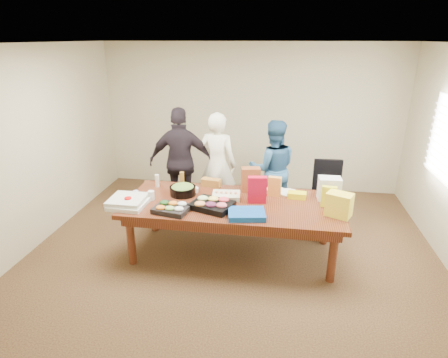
% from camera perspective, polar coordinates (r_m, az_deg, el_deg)
% --- Properties ---
extents(floor, '(5.50, 5.00, 0.02)m').
position_cam_1_polar(floor, '(5.23, 1.30, -11.21)').
color(floor, '#47301E').
rests_on(floor, ground).
extents(ceiling, '(5.50, 5.00, 0.02)m').
position_cam_1_polar(ceiling, '(4.43, 1.61, 20.14)').
color(ceiling, white).
rests_on(ceiling, wall_back).
extents(wall_back, '(5.50, 0.04, 2.70)m').
position_cam_1_polar(wall_back, '(7.06, 4.12, 9.23)').
color(wall_back, beige).
rests_on(wall_back, floor).
extents(wall_front, '(5.50, 0.04, 2.70)m').
position_cam_1_polar(wall_front, '(2.43, -6.53, -14.86)').
color(wall_front, beige).
rests_on(wall_front, floor).
extents(wall_left, '(0.04, 5.00, 2.70)m').
position_cam_1_polar(wall_left, '(5.68, -27.31, 4.08)').
color(wall_left, beige).
rests_on(wall_left, floor).
extents(window_blinds, '(0.04, 1.36, 1.00)m').
position_cam_1_polar(window_blinds, '(5.57, 30.97, 4.73)').
color(window_blinds, beige).
rests_on(window_blinds, wall_right).
extents(conference_table, '(2.80, 1.20, 0.75)m').
position_cam_1_polar(conference_table, '(5.03, 1.34, -7.49)').
color(conference_table, '#4C1C0F').
rests_on(conference_table, floor).
extents(office_chair, '(0.53, 0.53, 1.00)m').
position_cam_1_polar(office_chair, '(5.80, 15.39, -2.89)').
color(office_chair, black).
rests_on(office_chair, floor).
extents(person_center, '(0.67, 0.49, 1.70)m').
position_cam_1_polar(person_center, '(5.99, -1.02, 2.19)').
color(person_center, white).
rests_on(person_center, floor).
extents(person_right, '(0.85, 0.71, 1.58)m').
position_cam_1_polar(person_right, '(6.02, 7.41, 1.54)').
color(person_right, '#295681').
rests_on(person_right, floor).
extents(person_left, '(1.08, 0.56, 1.76)m').
position_cam_1_polar(person_left, '(6.07, -6.51, 2.61)').
color(person_left, black).
rests_on(person_left, floor).
extents(veggie_tray, '(0.47, 0.40, 0.06)m').
position_cam_1_polar(veggie_tray, '(4.66, -7.99, -4.54)').
color(veggie_tray, black).
rests_on(veggie_tray, conference_table).
extents(fruit_tray, '(0.59, 0.52, 0.08)m').
position_cam_1_polar(fruit_tray, '(4.70, -1.82, -4.02)').
color(fruit_tray, black).
rests_on(fruit_tray, conference_table).
extents(sheet_cake, '(0.39, 0.31, 0.06)m').
position_cam_1_polar(sheet_cake, '(4.99, 0.33, -2.55)').
color(sheet_cake, beige).
rests_on(sheet_cake, conference_table).
extents(salad_bowl, '(0.38, 0.38, 0.11)m').
position_cam_1_polar(salad_bowl, '(5.12, -6.31, -1.76)').
color(salad_bowl, black).
rests_on(salad_bowl, conference_table).
extents(chip_bag_blue, '(0.48, 0.39, 0.07)m').
position_cam_1_polar(chip_bag_blue, '(4.49, 3.46, -5.35)').
color(chip_bag_blue, '#0F4CA6').
rests_on(chip_bag_blue, conference_table).
extents(chip_bag_red, '(0.25, 0.13, 0.35)m').
position_cam_1_polar(chip_bag_red, '(4.82, 5.07, -1.65)').
color(chip_bag_red, red).
rests_on(chip_bag_red, conference_table).
extents(chip_bag_yellow, '(0.19, 0.09, 0.27)m').
position_cam_1_polar(chip_bag_yellow, '(4.88, 15.68, -2.60)').
color(chip_bag_yellow, yellow).
rests_on(chip_bag_yellow, conference_table).
extents(chip_bag_orange, '(0.18, 0.10, 0.27)m').
position_cam_1_polar(chip_bag_orange, '(5.07, 7.72, -1.13)').
color(chip_bag_orange, orange).
rests_on(chip_bag_orange, conference_table).
extents(mayo_jar, '(0.11, 0.11, 0.15)m').
position_cam_1_polar(mayo_jar, '(5.10, 4.73, -1.58)').
color(mayo_jar, silver).
rests_on(mayo_jar, conference_table).
extents(mustard_bottle, '(0.07, 0.07, 0.18)m').
position_cam_1_polar(mustard_bottle, '(5.20, 5.16, -0.92)').
color(mustard_bottle, '#CBD600').
rests_on(mustard_bottle, conference_table).
extents(dressing_bottle, '(0.08, 0.08, 0.20)m').
position_cam_1_polar(dressing_bottle, '(5.44, -6.41, 0.07)').
color(dressing_bottle, olive).
rests_on(dressing_bottle, conference_table).
extents(ranch_bottle, '(0.06, 0.06, 0.18)m').
position_cam_1_polar(ranch_bottle, '(5.43, -10.16, -0.24)').
color(ranch_bottle, beige).
rests_on(ranch_bottle, conference_table).
extents(banana_bunch, '(0.26, 0.16, 0.08)m').
position_cam_1_polar(banana_bunch, '(5.08, 11.07, -2.43)').
color(banana_bunch, '#F8EF13').
rests_on(banana_bunch, conference_table).
extents(bread_loaf, '(0.29, 0.17, 0.11)m').
position_cam_1_polar(bread_loaf, '(5.38, -1.97, -0.54)').
color(bread_loaf, '#9C6826').
rests_on(bread_loaf, conference_table).
extents(kraft_bag, '(0.28, 0.20, 0.33)m').
position_cam_1_polar(kraft_bag, '(5.19, 4.07, -0.05)').
color(kraft_bag, brown).
rests_on(kraft_bag, conference_table).
extents(red_cup, '(0.10, 0.10, 0.12)m').
position_cam_1_polar(red_cup, '(4.90, -14.40, -3.39)').
color(red_cup, '#C10606').
rests_on(red_cup, conference_table).
extents(clear_cup_a, '(0.08, 0.08, 0.10)m').
position_cam_1_polar(clear_cup_a, '(5.12, -13.29, -2.30)').
color(clear_cup_a, silver).
rests_on(clear_cup_a, conference_table).
extents(clear_cup_b, '(0.09, 0.09, 0.12)m').
position_cam_1_polar(clear_cup_b, '(5.02, -11.04, -2.47)').
color(clear_cup_b, white).
rests_on(clear_cup_b, conference_table).
extents(pizza_box_lower, '(0.45, 0.45, 0.05)m').
position_cam_1_polar(pizza_box_lower, '(4.92, -14.33, -3.71)').
color(pizza_box_lower, silver).
rests_on(pizza_box_lower, conference_table).
extents(pizza_box_upper, '(0.44, 0.44, 0.05)m').
position_cam_1_polar(pizza_box_upper, '(4.92, -14.54, -3.06)').
color(pizza_box_upper, silver).
rests_on(pizza_box_upper, pizza_box_lower).
extents(plate_a, '(0.29, 0.29, 0.02)m').
position_cam_1_polar(plate_a, '(5.22, 9.75, -2.05)').
color(plate_a, white).
rests_on(plate_a, conference_table).
extents(plate_b, '(0.24, 0.24, 0.01)m').
position_cam_1_polar(plate_b, '(5.29, 8.22, -1.68)').
color(plate_b, silver).
rests_on(plate_b, conference_table).
extents(dip_bowl_a, '(0.16, 0.16, 0.05)m').
position_cam_1_polar(dip_bowl_a, '(5.21, 6.73, -1.75)').
color(dip_bowl_a, beige).
rests_on(dip_bowl_a, conference_table).
extents(dip_bowl_b, '(0.16, 0.16, 0.06)m').
position_cam_1_polar(dip_bowl_b, '(5.21, -4.71, -1.64)').
color(dip_bowl_b, beige).
rests_on(dip_bowl_b, conference_table).
extents(grocery_bag_white, '(0.29, 0.21, 0.31)m').
position_cam_1_polar(grocery_bag_white, '(5.09, 15.74, -1.43)').
color(grocery_bag_white, white).
rests_on(grocery_bag_white, conference_table).
extents(grocery_bag_yellow, '(0.35, 0.30, 0.29)m').
position_cam_1_polar(grocery_bag_yellow, '(4.67, 17.15, -3.76)').
color(grocery_bag_yellow, yellow).
rests_on(grocery_bag_yellow, conference_table).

